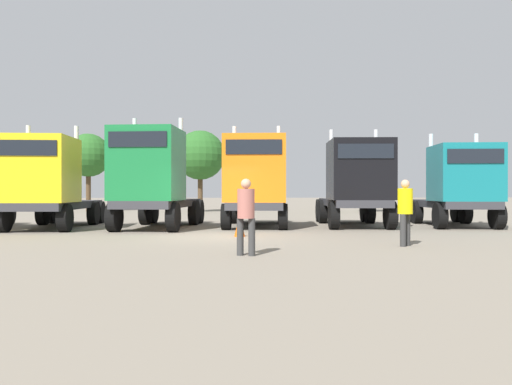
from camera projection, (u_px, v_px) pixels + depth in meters
The scene contains 12 objects.
ground at pixel (216, 237), 16.36m from camera, with size 200.00×200.00×0.00m, color gray.
semi_truck_yellow at pixel (46, 182), 19.28m from camera, with size 2.58×6.35×4.14m.
semi_truck_green at pixel (152, 178), 19.35m from camera, with size 3.38×6.57×4.46m.
semi_truck_orange at pixel (256, 181), 20.33m from camera, with size 3.17×6.37×4.27m.
semi_truck_black at pixel (356, 182), 20.56m from camera, with size 3.08×6.40×4.13m.
semi_truck_teal at pixel (459, 185), 20.58m from camera, with size 3.23×6.04×3.95m.
visitor_in_hivis at pixel (405, 207), 13.50m from camera, with size 0.57×0.57×1.81m.
visitor_with_camera at pixel (246, 211), 11.50m from camera, with size 0.51×0.51×1.79m.
traffic_cone_far at pixel (240, 226), 16.35m from camera, with size 0.36×0.36×0.69m, color #F2590C.
oak_far_left at pixel (88, 156), 37.21m from camera, with size 3.25×3.25×5.83m.
oak_far_centre at pixel (200, 155), 36.00m from camera, with size 3.58×3.58×5.91m.
oak_far_right at pixel (367, 164), 35.67m from camera, with size 2.96×2.96×4.98m.
Camera 1 is at (0.20, -16.41, 1.49)m, focal length 34.87 mm.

